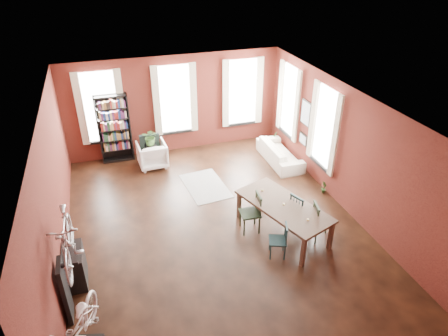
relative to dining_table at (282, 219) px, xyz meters
name	(u,v)px	position (x,y,z in m)	size (l,w,h in m)	color
room	(217,138)	(-1.24, 1.34, 1.73)	(9.00, 9.04, 3.22)	black
dining_table	(282,219)	(0.00, 0.00, 0.00)	(1.08, 2.38, 0.81)	brown
dining_chair_a	(278,240)	(-0.45, -0.71, 0.01)	(0.39, 0.39, 0.84)	#1B383B
dining_chair_b	(250,213)	(-0.72, 0.33, 0.10)	(0.47, 0.47, 1.01)	black
dining_chair_c	(323,222)	(0.79, -0.50, 0.09)	(0.45, 0.45, 0.98)	#1F2F1C
dining_chair_d	(300,210)	(0.51, 0.07, 0.08)	(0.45, 0.45, 0.97)	#193538
bookshelf	(115,129)	(-3.49, 5.02, 0.69)	(1.00, 0.32, 2.20)	black
white_armchair	(152,153)	(-2.48, 4.28, 0.04)	(0.86, 0.81, 0.88)	white
cream_sofa	(280,150)	(1.46, 3.32, 0.00)	(2.08, 0.61, 0.81)	beige
striped_rug	(205,186)	(-1.22, 2.61, -0.40)	(1.09, 1.74, 0.01)	black
bike_wall_rack	(65,291)	(-4.89, -1.08, 0.24)	(0.16, 0.60, 1.30)	black
console_table	(75,266)	(-4.77, -0.18, -0.01)	(0.40, 0.80, 0.80)	black
plant_stand	(152,154)	(-2.48, 4.42, -0.07)	(0.34, 0.34, 0.67)	black
plant_by_sofa	(273,143)	(1.68, 4.35, -0.28)	(0.32, 0.58, 0.26)	#2A5522
plant_small	(323,191)	(1.88, 1.25, -0.34)	(0.19, 0.36, 0.13)	#305D25
bicycle_floor	(75,311)	(-4.64, -2.03, 0.67)	(0.63, 0.96, 1.82)	beige
bicycle_hung	(63,224)	(-4.64, -1.08, 1.73)	(0.47, 1.00, 1.66)	#A5A8AD
plant_on_stand	(151,139)	(-2.46, 4.42, 0.48)	(0.48, 0.53, 0.42)	#365C24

